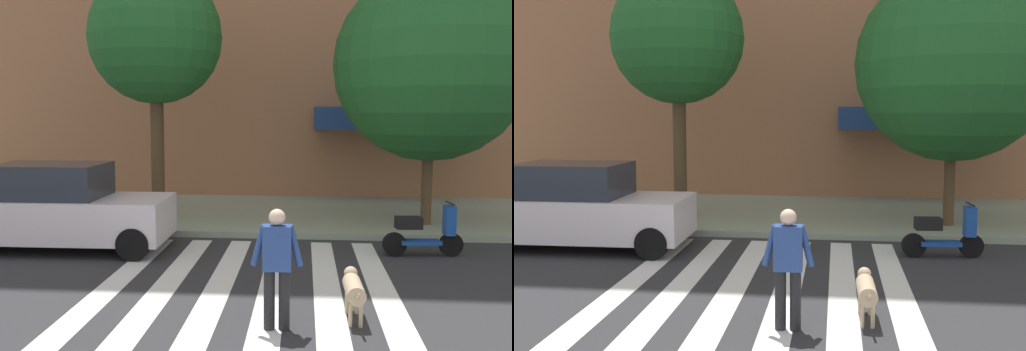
# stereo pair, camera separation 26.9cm
# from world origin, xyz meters

# --- Properties ---
(sidewalk_far) EXTENTS (80.00, 6.00, 0.15)m
(sidewalk_far) POSITION_xyz_m (0.00, 16.31, 0.07)
(sidewalk_far) COLOR gray
(sidewalk_far) RESTS_ON ground_plane
(parked_car_behind_first) EXTENTS (4.67, 1.99, 1.84)m
(parked_car_behind_first) POSITION_xyz_m (-3.24, 11.97, 0.87)
(parked_car_behind_first) COLOR silver
(parked_car_behind_first) RESTS_ON ground_plane
(parked_scooter) EXTENTS (1.63, 0.50, 1.11)m
(parked_scooter) POSITION_xyz_m (4.42, 11.97, 0.48)
(parked_scooter) COLOR black
(parked_scooter) RESTS_ON ground_plane
(street_tree_nearest) EXTENTS (3.49, 3.49, 6.47)m
(street_tree_nearest) POSITION_xyz_m (-1.87, 15.14, 4.85)
(street_tree_nearest) COLOR #4C3823
(street_tree_nearest) RESTS_ON sidewalk_far
(street_tree_middle) EXTENTS (4.71, 4.71, 6.29)m
(street_tree_middle) POSITION_xyz_m (5.03, 14.66, 4.08)
(street_tree_middle) COLOR #4C3823
(street_tree_middle) RESTS_ON sidewalk_far
(pedestrian_dog_walker) EXTENTS (0.70, 0.25, 1.64)m
(pedestrian_dog_walker) POSITION_xyz_m (1.65, 7.75, 0.93)
(pedestrian_dog_walker) COLOR black
(pedestrian_dog_walker) RESTS_ON ground_plane
(dog_on_leash) EXTENTS (0.28, 1.14, 0.65)m
(dog_on_leash) POSITION_xyz_m (2.71, 8.24, 0.44)
(dog_on_leash) COLOR tan
(dog_on_leash) RESTS_ON ground_plane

